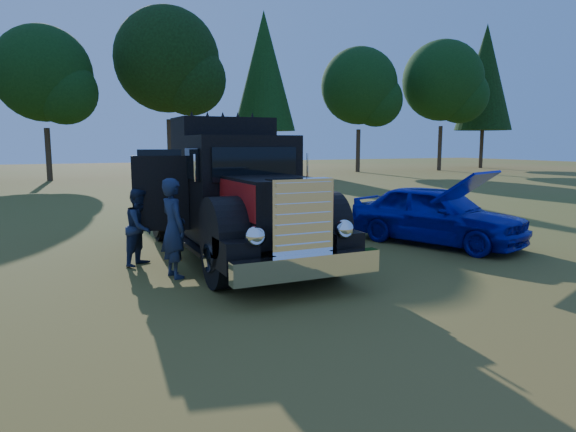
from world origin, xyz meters
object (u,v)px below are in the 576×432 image
(hotrod_coupe, at_px, (437,214))
(spectator_far, at_px, (141,227))
(diamond_t_truck, at_px, (236,199))
(spectator_near, at_px, (174,228))

(hotrod_coupe, xyz_separation_m, spectator_far, (-6.88, 0.78, 0.05))
(diamond_t_truck, height_order, spectator_near, diamond_t_truck)
(spectator_near, height_order, spectator_far, spectator_near)
(spectator_far, bearing_deg, spectator_near, -119.53)
(diamond_t_truck, xyz_separation_m, spectator_near, (-1.56, -1.00, -0.37))
(diamond_t_truck, bearing_deg, hotrod_coupe, -6.46)
(diamond_t_truck, relative_size, spectator_far, 4.58)
(hotrod_coupe, height_order, spectator_far, hotrod_coupe)
(hotrod_coupe, bearing_deg, spectator_near, -176.08)
(hotrod_coupe, height_order, spectator_near, hotrod_coupe)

